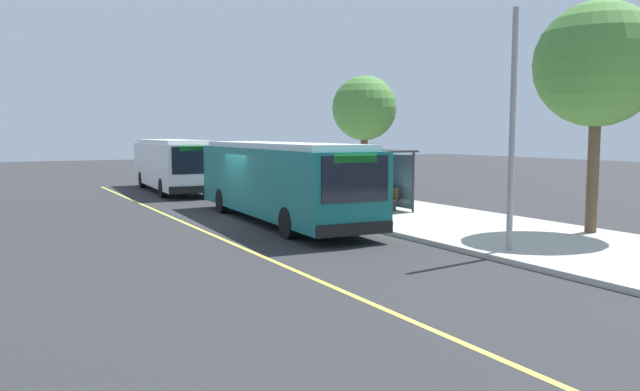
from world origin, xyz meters
name	(u,v)px	position (x,y,z in m)	size (l,w,h in m)	color
ground_plane	(241,219)	(0.00, 0.00, 0.00)	(120.00, 120.00, 0.00)	#2B2B2D
sidewalk_curb	(371,208)	(0.00, 6.00, 0.07)	(44.00, 6.40, 0.15)	#B7B2A8
lane_stripe_center	(185,223)	(0.00, -2.20, 0.00)	(36.00, 0.14, 0.01)	#E0D64C
transit_bus_main	(279,179)	(1.35, 1.01, 1.62)	(11.87, 3.17, 2.95)	#146B66
transit_bus_second	(172,163)	(-12.89, 0.85, 1.62)	(10.88, 3.23, 2.95)	white
bus_shelter	(382,167)	(0.96, 5.87, 1.92)	(2.90, 1.60, 2.48)	#333338
waiting_bench	(383,198)	(1.07, 5.86, 0.63)	(1.60, 0.48, 0.95)	brown
route_sign_post	(372,171)	(3.75, 3.52, 1.96)	(0.44, 0.08, 2.80)	#333338
pedestrian_commuter	(364,187)	(1.19, 4.86, 1.12)	(0.24, 0.40, 1.69)	#282D47
street_tree_near_shelter	(598,65)	(9.23, 8.24, 5.40)	(3.89, 3.89, 7.22)	brown
street_tree_upstreet	(364,109)	(-4.48, 8.48, 4.55)	(3.27, 3.27, 6.07)	brown
utility_pole	(512,131)	(10.20, 3.69, 3.35)	(0.16, 0.16, 6.40)	gray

